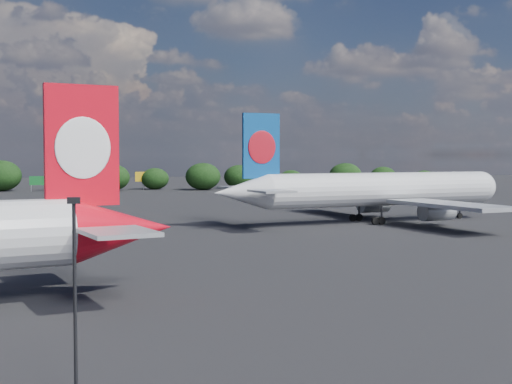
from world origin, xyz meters
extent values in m
plane|color=black|center=(0.00, 60.00, 0.00)|extent=(500.00, 500.00, 0.00)
cone|color=red|center=(6.20, 15.83, 5.02)|extent=(9.17, 7.21, 5.02)
cube|color=red|center=(3.33, 14.93, 11.45)|extent=(5.42, 2.14, 9.04)
ellipsoid|color=white|center=(3.42, 14.64, 11.27)|extent=(4.08, 1.46, 4.62)
ellipsoid|color=white|center=(3.24, 15.21, 11.27)|extent=(4.08, 1.46, 4.62)
cube|color=#989AA0|center=(5.95, 9.96, 5.42)|extent=(6.13, 7.11, 0.30)
cube|color=#989AA0|center=(2.62, 20.49, 5.42)|extent=(6.13, 7.11, 0.30)
cylinder|color=silver|center=(46.58, 67.85, 5.28)|extent=(40.24, 14.92, 5.28)
sphere|color=silver|center=(66.06, 72.74, 5.28)|extent=(6.41, 6.41, 5.28)
cone|color=silver|center=(23.01, 61.92, 5.28)|extent=(9.49, 7.19, 5.28)
cube|color=#0D488F|center=(26.08, 62.69, 12.05)|extent=(5.77, 1.93, 9.51)
ellipsoid|color=red|center=(26.16, 62.39, 11.86)|extent=(4.36, 1.29, 4.86)
ellipsoid|color=red|center=(26.00, 63.00, 11.86)|extent=(4.36, 1.29, 4.86)
cube|color=#989AA0|center=(26.47, 56.80, 5.71)|extent=(6.16, 7.31, 0.32)
cube|color=#989AA0|center=(23.64, 68.07, 5.71)|extent=(6.16, 7.31, 0.32)
cube|color=#989AA0|center=(51.98, 55.04, 3.59)|extent=(11.82, 22.18, 0.58)
cube|color=#989AA0|center=(45.28, 81.69, 3.59)|extent=(11.82, 22.18, 0.58)
cylinder|color=#989AA0|center=(52.74, 60.68, 2.22)|extent=(5.82, 4.06, 2.85)
cube|color=#989AA0|center=(52.74, 60.68, 2.96)|extent=(2.33, 0.87, 1.27)
cylinder|color=#989AA0|center=(48.62, 77.08, 2.22)|extent=(5.82, 4.06, 2.85)
cube|color=#989AA0|center=(48.62, 77.08, 2.96)|extent=(2.33, 0.87, 1.27)
cylinder|color=black|center=(45.31, 64.26, 1.59)|extent=(0.36, 0.36, 2.64)
cylinder|color=black|center=(45.31, 64.26, 0.58)|extent=(1.24, 0.74, 1.16)
cylinder|color=black|center=(44.18, 63.97, 0.58)|extent=(1.24, 0.74, 1.16)
cylinder|color=black|center=(43.76, 70.41, 1.59)|extent=(0.36, 0.36, 2.64)
cylinder|color=black|center=(43.76, 70.41, 0.58)|extent=(1.24, 0.74, 1.16)
cylinder|color=black|center=(42.63, 70.12, 0.58)|extent=(1.24, 0.74, 1.16)
cylinder|color=black|center=(61.96, 71.71, 1.53)|extent=(0.31, 0.31, 2.64)
cylinder|color=black|center=(61.96, 71.71, 0.48)|extent=(1.01, 0.59, 0.95)
cylinder|color=black|center=(4.29, -8.36, 4.32)|extent=(0.16, 0.16, 8.65)
cube|color=black|center=(4.29, -8.36, 8.80)|extent=(0.55, 0.30, 0.28)
cube|color=#136125|center=(-18.00, 176.00, 3.20)|extent=(6.00, 0.30, 2.60)
cylinder|color=gray|center=(-20.50, 176.00, 1.00)|extent=(0.20, 0.20, 2.00)
cylinder|color=gray|center=(-15.50, 176.00, 1.00)|extent=(0.20, 0.20, 2.00)
cube|color=gold|center=(12.00, 182.00, 4.00)|extent=(5.00, 0.30, 3.00)
cylinder|color=gray|center=(12.00, 182.00, 1.25)|extent=(0.30, 0.30, 2.50)
ellipsoid|color=black|center=(-29.54, 180.35, 4.57)|extent=(11.88, 10.05, 9.14)
ellipsoid|color=black|center=(-12.73, 182.57, 3.30)|extent=(8.59, 7.27, 6.61)
ellipsoid|color=black|center=(2.76, 178.29, 3.95)|extent=(10.28, 8.70, 7.91)
ellipsoid|color=black|center=(15.56, 182.84, 3.33)|extent=(8.66, 7.33, 6.66)
ellipsoid|color=black|center=(29.86, 176.59, 4.13)|extent=(10.75, 9.09, 8.27)
ellipsoid|color=black|center=(42.19, 183.70, 3.76)|extent=(9.78, 8.28, 7.52)
ellipsoid|color=black|center=(57.57, 177.26, 2.98)|extent=(7.75, 6.56, 5.96)
ellipsoid|color=black|center=(75.24, 177.02, 4.08)|extent=(10.60, 8.97, 8.15)
ellipsoid|color=black|center=(89.85, 182.45, 3.43)|extent=(8.91, 7.54, 6.85)
ellipsoid|color=black|center=(103.08, 179.72, 2.83)|extent=(7.36, 6.23, 5.66)
camera|label=1|loc=(6.47, -39.73, 10.76)|focal=50.00mm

